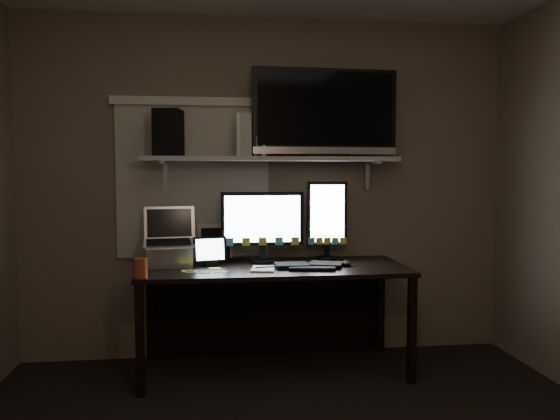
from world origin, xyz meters
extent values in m
plane|color=#726052|center=(0.00, 1.80, 1.25)|extent=(3.60, 0.00, 3.60)
cube|color=silver|center=(-0.55, 1.79, 1.30)|extent=(1.10, 0.02, 1.10)
cube|color=black|center=(0.00, 1.43, 0.71)|extent=(1.80, 0.75, 0.03)
cube|color=black|center=(0.00, 1.78, 0.35)|extent=(1.80, 0.02, 0.70)
cube|color=black|center=(-0.86, 1.09, 0.35)|extent=(0.05, 0.05, 0.70)
cube|color=black|center=(0.86, 1.09, 0.35)|extent=(0.05, 0.05, 0.70)
cube|color=black|center=(-0.86, 1.76, 0.35)|extent=(0.05, 0.05, 0.70)
cube|color=black|center=(0.86, 1.76, 0.35)|extent=(0.05, 0.05, 0.70)
cube|color=#AEAFAA|center=(0.00, 1.62, 1.46)|extent=(1.80, 0.35, 0.03)
cube|color=black|center=(-0.06, 1.60, 0.99)|extent=(0.59, 0.06, 0.51)
cube|color=black|center=(0.42, 1.67, 1.02)|extent=(0.29, 0.08, 0.58)
cube|color=black|center=(0.23, 1.35, 0.74)|extent=(0.49, 0.25, 0.03)
ellipsoid|color=black|center=(0.49, 1.37, 0.75)|extent=(0.06, 0.10, 0.04)
cube|color=silver|center=(-0.09, 1.29, 0.74)|extent=(0.18, 0.23, 0.01)
cube|color=black|center=(-0.43, 1.50, 0.83)|extent=(0.25, 0.14, 0.20)
cube|color=black|center=(-0.40, 1.72, 0.86)|extent=(0.21, 0.10, 0.26)
cube|color=#BCBBC0|center=(-0.72, 1.52, 0.93)|extent=(0.38, 0.33, 0.39)
cylinder|color=#9A381C|center=(-0.85, 1.12, 0.79)|extent=(0.10, 0.10, 0.12)
cube|color=black|center=(0.39, 1.62, 1.79)|extent=(1.05, 0.23, 0.63)
cube|color=beige|center=(-0.18, 1.61, 1.63)|extent=(0.12, 0.26, 0.29)
cube|color=black|center=(-0.71, 1.61, 1.64)|extent=(0.21, 0.24, 0.32)
camera|label=1|loc=(-0.42, -2.24, 1.37)|focal=35.00mm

